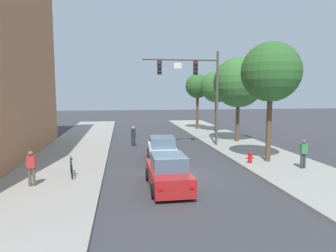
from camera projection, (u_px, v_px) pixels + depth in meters
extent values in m
plane|color=#38383D|center=(180.00, 177.00, 16.03)|extent=(120.00, 120.00, 0.00)
cube|color=#99968E|center=(51.00, 181.00, 15.05)|extent=(5.00, 60.00, 0.15)
cube|color=#99968E|center=(294.00, 171.00, 17.00)|extent=(5.00, 60.00, 0.15)
cylinder|color=#514C47|center=(217.00, 99.00, 24.39)|extent=(0.20, 0.20, 7.50)
cylinder|color=#514C47|center=(181.00, 60.00, 23.60)|extent=(5.97, 0.14, 0.14)
cube|color=black|center=(196.00, 68.00, 23.85)|extent=(0.32, 0.28, 1.05)
sphere|color=red|center=(196.00, 64.00, 23.67)|extent=(0.18, 0.18, 0.18)
sphere|color=#2D2823|center=(196.00, 68.00, 23.70)|extent=(0.18, 0.18, 0.18)
sphere|color=#2D2823|center=(196.00, 72.00, 23.74)|extent=(0.18, 0.18, 0.18)
cube|color=black|center=(159.00, 68.00, 23.42)|extent=(0.32, 0.28, 1.05)
sphere|color=red|center=(160.00, 63.00, 23.24)|extent=(0.18, 0.18, 0.18)
sphere|color=#2D2823|center=(160.00, 67.00, 23.27)|extent=(0.18, 0.18, 0.18)
sphere|color=#2D2823|center=(160.00, 72.00, 23.31)|extent=(0.18, 0.18, 0.18)
cube|color=white|center=(178.00, 66.00, 23.60)|extent=(0.60, 0.03, 0.44)
cube|color=silver|center=(162.00, 152.00, 19.65)|extent=(1.92, 4.29, 0.80)
cube|color=slate|center=(162.00, 142.00, 19.42)|extent=(1.61, 2.08, 0.64)
cylinder|color=black|center=(149.00, 152.00, 20.89)|extent=(0.25, 0.65, 0.64)
cylinder|color=black|center=(172.00, 152.00, 21.04)|extent=(0.25, 0.65, 0.64)
cylinder|color=black|center=(150.00, 161.00, 18.31)|extent=(0.25, 0.65, 0.64)
cylinder|color=black|center=(177.00, 160.00, 18.47)|extent=(0.25, 0.65, 0.64)
cube|color=red|center=(154.00, 158.00, 17.48)|extent=(0.20, 0.05, 0.14)
cube|color=red|center=(176.00, 157.00, 17.60)|extent=(0.20, 0.05, 0.14)
cube|color=#B21E1E|center=(168.00, 176.00, 14.11)|extent=(1.72, 4.21, 0.80)
cube|color=slate|center=(169.00, 162.00, 13.88)|extent=(1.51, 2.01, 0.64)
cylinder|color=black|center=(148.00, 174.00, 15.29)|extent=(0.22, 0.64, 0.64)
cylinder|color=black|center=(180.00, 173.00, 15.54)|extent=(0.22, 0.64, 0.64)
cylinder|color=black|center=(154.00, 191.00, 12.73)|extent=(0.22, 0.64, 0.64)
cylinder|color=black|center=(191.00, 189.00, 12.98)|extent=(0.22, 0.64, 0.64)
cube|color=red|center=(161.00, 189.00, 11.92)|extent=(0.20, 0.04, 0.14)
cube|color=red|center=(192.00, 187.00, 12.11)|extent=(0.20, 0.04, 0.14)
cylinder|color=brown|center=(30.00, 177.00, 13.90)|extent=(0.14, 0.14, 0.85)
cylinder|color=brown|center=(34.00, 177.00, 13.92)|extent=(0.14, 0.14, 0.85)
cube|color=#B72D2D|center=(31.00, 162.00, 13.83)|extent=(0.36, 0.22, 0.56)
sphere|color=brown|center=(31.00, 153.00, 13.79)|extent=(0.22, 0.22, 0.22)
cylinder|color=#232847|center=(132.00, 141.00, 25.07)|extent=(0.14, 0.14, 0.85)
cylinder|color=#232847|center=(134.00, 141.00, 25.10)|extent=(0.14, 0.14, 0.85)
cube|color=#26262D|center=(133.00, 133.00, 25.01)|extent=(0.36, 0.22, 0.56)
sphere|color=tan|center=(133.00, 128.00, 24.96)|extent=(0.22, 0.22, 0.22)
cylinder|color=#333338|center=(302.00, 161.00, 17.16)|extent=(0.14, 0.14, 0.85)
cylinder|color=#333338|center=(304.00, 161.00, 17.19)|extent=(0.14, 0.14, 0.85)
cube|color=#337F47|center=(304.00, 149.00, 17.10)|extent=(0.36, 0.22, 0.56)
sphere|color=brown|center=(304.00, 142.00, 17.05)|extent=(0.22, 0.22, 0.22)
torus|color=black|center=(71.00, 167.00, 16.11)|extent=(0.20, 0.72, 0.72)
torus|color=black|center=(72.00, 171.00, 15.13)|extent=(0.20, 0.72, 0.72)
cylinder|color=#194C8C|center=(71.00, 165.00, 15.60)|extent=(0.23, 0.94, 0.05)
cylinder|color=#194C8C|center=(71.00, 162.00, 15.33)|extent=(0.04, 0.04, 0.35)
cylinder|color=#194C8C|center=(71.00, 159.00, 15.96)|extent=(0.04, 0.04, 0.40)
cube|color=black|center=(71.00, 159.00, 15.31)|extent=(0.16, 0.26, 0.06)
cylinder|color=red|center=(250.00, 159.00, 18.46)|extent=(0.24, 0.24, 0.55)
sphere|color=red|center=(250.00, 153.00, 18.43)|extent=(0.22, 0.22, 0.22)
cylinder|color=red|center=(247.00, 158.00, 18.43)|extent=(0.12, 0.09, 0.09)
cylinder|color=red|center=(253.00, 158.00, 18.49)|extent=(0.12, 0.09, 0.09)
cylinder|color=brown|center=(269.00, 128.00, 18.78)|extent=(0.32, 0.32, 4.16)
sphere|color=#2D6028|center=(271.00, 72.00, 18.40)|extent=(3.62, 3.62, 3.62)
cylinder|color=brown|center=(237.00, 121.00, 26.47)|extent=(0.32, 0.32, 3.51)
sphere|color=#387033|center=(238.00, 82.00, 26.09)|extent=(4.32, 4.32, 4.32)
cylinder|color=brown|center=(216.00, 115.00, 33.02)|extent=(0.32, 0.32, 3.59)
sphere|color=#387033|center=(217.00, 87.00, 32.68)|extent=(3.40, 3.40, 3.40)
cylinder|color=brown|center=(197.00, 112.00, 35.48)|extent=(0.32, 0.32, 3.94)
sphere|color=#2D6028|center=(198.00, 86.00, 35.14)|extent=(2.81, 2.81, 2.81)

